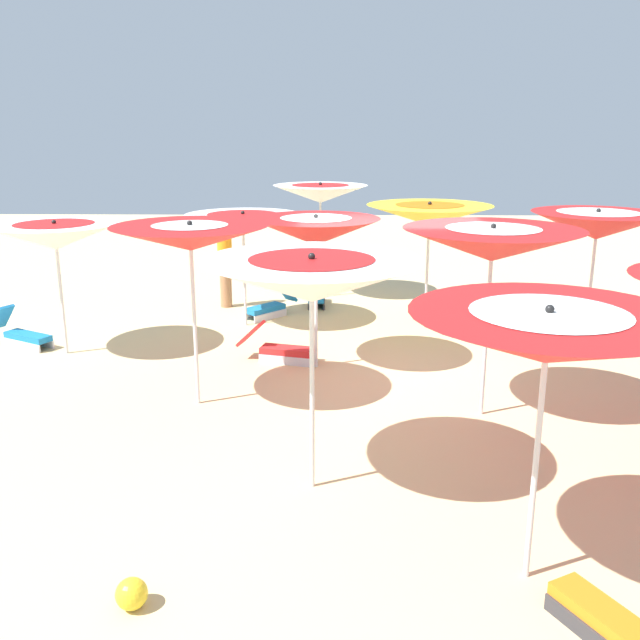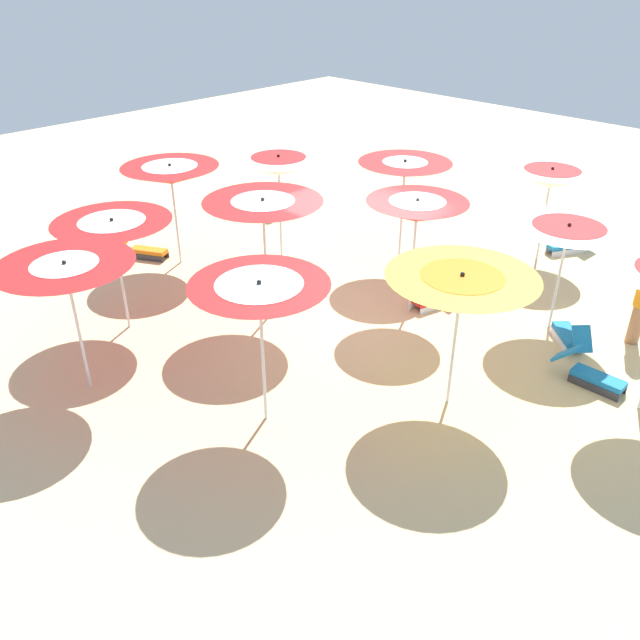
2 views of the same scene
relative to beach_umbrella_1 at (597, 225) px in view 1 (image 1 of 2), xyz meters
The scene contains 18 objects.
ground 4.18m from the beach_umbrella_1, 18.15° to the left, with size 39.59×39.59×0.04m, color beige.
beach_umbrella_1 is the anchor object (origin of this frame).
beach_umbrella_2 2.98m from the beach_umbrella_1, 37.06° to the right, with size 2.29×2.29×2.35m.
beach_umbrella_3 6.02m from the beach_umbrella_1, 43.01° to the right, with size 2.02×2.02×2.51m.
beach_umbrella_5 3.21m from the beach_umbrella_1, 47.92° to the left, with size 2.23×2.23×2.52m.
beach_umbrella_6 4.42m from the beach_umbrella_1, ahead, with size 1.94×1.94×2.41m.
beach_umbrella_7 6.07m from the beach_umbrella_1, 17.45° to the right, with size 2.14×2.14×2.17m.
beach_umbrella_8 6.35m from the beach_umbrella_1, 67.11° to the left, with size 2.15×2.15×2.37m.
beach_umbrella_9 6.14m from the beach_umbrella_1, 45.17° to the left, with size 2.17×2.17×2.50m.
beach_umbrella_10 6.32m from the beach_umbrella_1, 19.28° to the left, with size 2.04×2.04×2.51m.
beach_umbrella_11 8.57m from the beach_umbrella_1, ahead, with size 2.04×2.04×2.23m.
lounger_0 7.24m from the beach_umbrella_1, 72.89° to the left, with size 0.81×1.16×0.60m.
lounger_1 9.66m from the beach_umbrella_1, ahead, with size 1.25×0.87×0.67m.
lounger_2 5.87m from the beach_umbrella_1, 36.10° to the right, with size 0.35×1.25×0.61m.
lounger_3 5.35m from the beach_umbrella_1, ahead, with size 1.31×0.64×0.63m.
lounger_4 6.22m from the beach_umbrella_1, 24.11° to the right, with size 1.05×1.08×0.64m.
beachgoer_0 7.23m from the beach_umbrella_1, 26.69° to the right, with size 0.30×0.30×1.67m.
beach_ball 8.75m from the beach_umbrella_1, 48.01° to the left, with size 0.26×0.26×0.26m, color yellow.
Camera 1 is at (0.73, 9.92, 3.69)m, focal length 39.41 mm.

